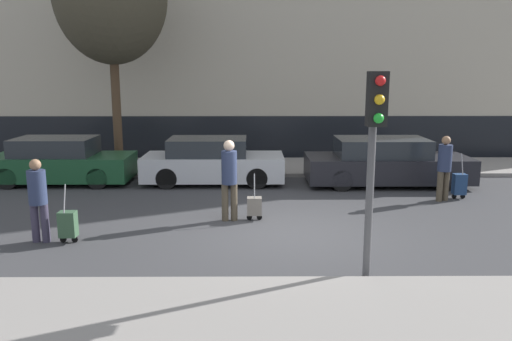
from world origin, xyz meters
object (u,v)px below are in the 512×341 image
object	(u,v)px
pedestrian_left	(38,196)
trolley_center	(254,206)
parked_car_0	(60,162)
parked_car_2	(385,163)
trolley_left	(68,224)
parked_car_1	(212,162)
pedestrian_center	(229,175)
traffic_light	(374,134)
pedestrian_right	(444,164)
trolley_right	(459,184)

from	to	relation	value
pedestrian_left	trolley_center	bearing A→B (deg)	-156.30
parked_car_0	parked_car_2	world-z (taller)	parked_car_2
trolley_left	parked_car_2	bearing A→B (deg)	34.18
parked_car_2	parked_car_0	bearing A→B (deg)	178.48
parked_car_1	trolley_center	xyz separation A→B (m)	(1.23, -3.79, -0.32)
parked_car_1	pedestrian_center	world-z (taller)	pedestrian_center
parked_car_0	parked_car_1	world-z (taller)	parked_car_0
parked_car_0	trolley_left	distance (m)	5.71
traffic_light	parked_car_0	bearing A→B (deg)	136.51
pedestrian_right	traffic_light	world-z (taller)	traffic_light
traffic_light	pedestrian_center	bearing A→B (deg)	125.60
parked_car_1	trolley_center	world-z (taller)	parked_car_1
pedestrian_center	trolley_center	distance (m)	0.90
parked_car_1	trolley_center	distance (m)	3.99
pedestrian_left	trolley_left	bearing A→B (deg)	179.94
pedestrian_center	pedestrian_right	distance (m)	5.62
pedestrian_center	trolley_right	xyz separation A→B (m)	(5.87, 1.90, -0.64)
parked_car_0	traffic_light	bearing A→B (deg)	-43.49
trolley_left	trolley_right	world-z (taller)	trolley_right
pedestrian_center	parked_car_1	bearing A→B (deg)	-84.15
pedestrian_center	trolley_right	size ratio (longest dim) A/B	1.50
traffic_light	parked_car_1	bearing A→B (deg)	113.03
trolley_right	parked_car_0	bearing A→B (deg)	169.98
pedestrian_center	pedestrian_right	bearing A→B (deg)	-166.68
pedestrian_right	traffic_light	distance (m)	5.97
trolley_center	trolley_right	world-z (taller)	trolley_right
trolley_center	trolley_right	size ratio (longest dim) A/B	0.88
pedestrian_left	trolley_right	distance (m)	10.03
parked_car_2	trolley_right	xyz separation A→B (m)	(1.49, -1.70, -0.26)
trolley_left	pedestrian_center	size ratio (longest dim) A/B	0.64
pedestrian_left	pedestrian_right	size ratio (longest dim) A/B	0.98
parked_car_0	trolley_center	bearing A→B (deg)	-33.73
pedestrian_right	trolley_right	size ratio (longest dim) A/B	1.39
parked_car_2	pedestrian_left	size ratio (longest dim) A/B	2.87
parked_car_1	pedestrian_center	xyz separation A→B (m)	(0.68, -3.83, 0.39)
pedestrian_center	traffic_light	world-z (taller)	traffic_light
pedestrian_left	trolley_center	xyz separation A→B (m)	(4.14, 1.43, -0.60)
parked_car_1	pedestrian_right	xyz separation A→B (m)	(6.04, -2.13, 0.31)
pedestrian_left	pedestrian_center	distance (m)	3.85
pedestrian_left	pedestrian_center	world-z (taller)	pedestrian_center
parked_car_0	parked_car_2	bearing A→B (deg)	-1.52
pedestrian_left	trolley_center	world-z (taller)	pedestrian_left
pedestrian_left	trolley_left	size ratio (longest dim) A/B	1.41
pedestrian_left	trolley_center	size ratio (longest dim) A/B	1.54
trolley_left	pedestrian_center	distance (m)	3.43
pedestrian_left	trolley_center	distance (m)	4.42
parked_car_2	pedestrian_center	xyz separation A→B (m)	(-4.38, -3.60, 0.38)
pedestrian_left	pedestrian_center	size ratio (longest dim) A/B	0.91
pedestrian_center	traffic_light	xyz separation A→B (m)	(2.33, -3.26, 1.30)
trolley_center	pedestrian_right	world-z (taller)	pedestrian_right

